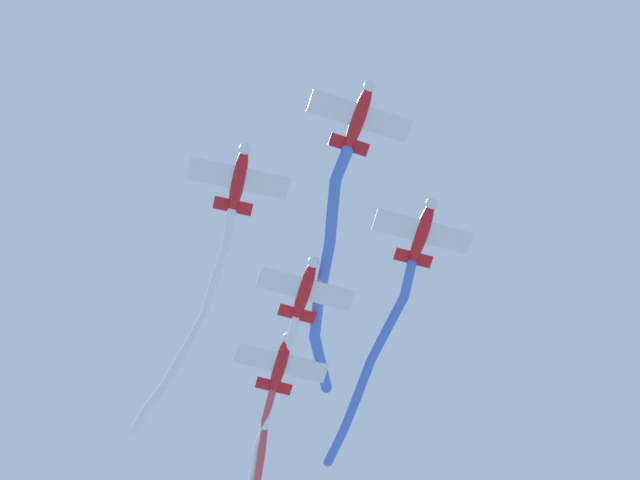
# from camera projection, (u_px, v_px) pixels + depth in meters

# --- Properties ---
(airplane_lead) EXTENTS (7.86, 5.96, 1.94)m
(airplane_lead) POSITION_uv_depth(u_px,v_px,m) (359.00, 116.00, 75.70)
(airplane_lead) COLOR red
(smoke_trail_lead) EXTENTS (2.81, 21.96, 2.22)m
(smoke_trail_lead) POSITION_uv_depth(u_px,v_px,m) (326.00, 276.00, 81.16)
(smoke_trail_lead) COLOR #4C75DB
(airplane_left_wing) EXTENTS (7.84, 5.91, 1.94)m
(airplane_left_wing) POSITION_uv_depth(u_px,v_px,m) (422.00, 231.00, 78.84)
(airplane_left_wing) COLOR red
(smoke_trail_left_wing) EXTENTS (5.18, 20.04, 1.52)m
(smoke_trail_left_wing) POSITION_uv_depth(u_px,v_px,m) (370.00, 367.00, 83.68)
(smoke_trail_left_wing) COLOR #4C75DB
(airplane_right_wing) EXTENTS (7.81, 5.87, 1.94)m
(airplane_right_wing) POSITION_uv_depth(u_px,v_px,m) (239.00, 178.00, 77.90)
(airplane_right_wing) COLOR red
(smoke_trail_right_wing) EXTENTS (7.87, 23.44, 4.08)m
(smoke_trail_right_wing) POSITION_uv_depth(u_px,v_px,m) (188.00, 333.00, 84.57)
(smoke_trail_right_wing) COLOR white
(airplane_slot) EXTENTS (7.85, 5.93, 1.94)m
(airplane_slot) POSITION_uv_depth(u_px,v_px,m) (305.00, 289.00, 80.94)
(airplane_slot) COLOR red
(smoke_trail_slot) EXTENTS (3.31, 21.17, 3.35)m
(smoke_trail_slot) POSITION_uv_depth(u_px,v_px,m) (267.00, 418.00, 86.90)
(smoke_trail_slot) COLOR white
(airplane_trail) EXTENTS (7.84, 5.91, 1.94)m
(airplane_trail) POSITION_uv_depth(u_px,v_px,m) (281.00, 363.00, 84.21)
(airplane_trail) COLOR red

